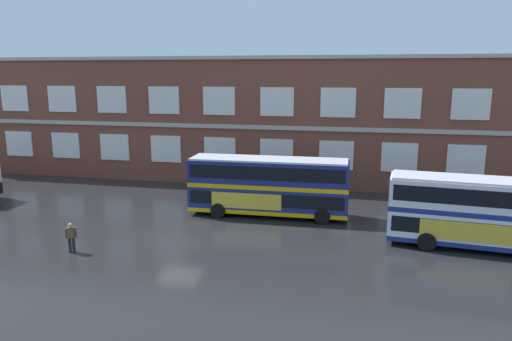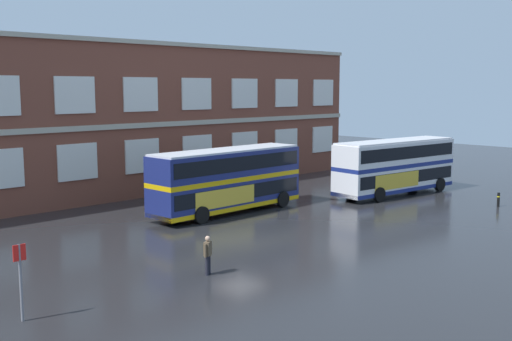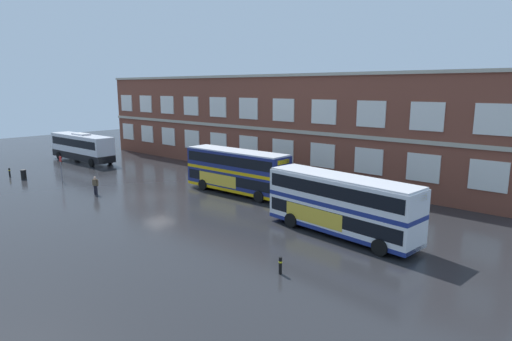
% 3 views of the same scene
% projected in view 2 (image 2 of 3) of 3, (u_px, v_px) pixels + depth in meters
% --- Properties ---
extents(ground_plane, '(120.00, 120.00, 0.00)m').
position_uv_depth(ground_plane, '(214.00, 234.00, 33.59)').
color(ground_plane, '#232326').
extents(brick_terminal_building, '(55.94, 8.19, 11.26)m').
position_uv_depth(brick_terminal_building, '(48.00, 123.00, 43.05)').
color(brick_terminal_building, brown).
rests_on(brick_terminal_building, ground).
extents(double_decker_near, '(11.04, 3.02, 4.07)m').
position_uv_depth(double_decker_near, '(227.00, 179.00, 39.05)').
color(double_decker_near, navy).
rests_on(double_decker_near, ground).
extents(double_decker_middle, '(11.20, 3.70, 4.07)m').
position_uv_depth(double_decker_middle, '(395.00, 166.00, 45.73)').
color(double_decker_middle, silver).
rests_on(double_decker_middle, ground).
extents(waiting_passenger, '(0.61, 0.40, 1.70)m').
position_uv_depth(waiting_passenger, '(208.00, 253.00, 26.16)').
color(waiting_passenger, black).
rests_on(waiting_passenger, ground).
extents(bus_stand_flag, '(0.44, 0.10, 2.70)m').
position_uv_depth(bus_stand_flag, '(20.00, 275.00, 20.84)').
color(bus_stand_flag, slate).
rests_on(bus_stand_flag, ground).
extents(safety_bollard_east, '(0.19, 0.19, 0.95)m').
position_uv_depth(safety_bollard_east, '(498.00, 199.00, 41.21)').
color(safety_bollard_east, black).
rests_on(safety_bollard_east, ground).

